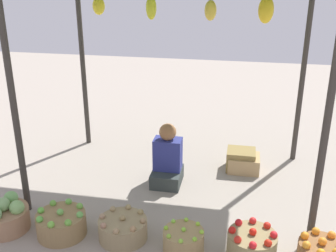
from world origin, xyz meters
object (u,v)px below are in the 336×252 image
wooden_crate_near_vendor (241,160)px  wooden_crate_stacked_rear (244,163)px  basket_cabbages (4,216)px  basket_limes (183,240)px  vendor_person (167,161)px  basket_red_tomatoes (252,245)px  basket_green_apples (61,224)px  basket_potatoes (123,229)px

wooden_crate_near_vendor → wooden_crate_stacked_rear: 0.06m
basket_cabbages → basket_limes: 1.87m
basket_limes → vendor_person: bearing=107.5°
basket_limes → wooden_crate_near_vendor: (0.50, 1.79, 0.03)m
vendor_person → basket_red_tomatoes: 1.65m
basket_green_apples → wooden_crate_near_vendor: size_ratio=1.34×
basket_cabbages → basket_red_tomatoes: basket_cabbages is taller
basket_green_apples → basket_limes: 1.25m
basket_green_apples → basket_potatoes: (0.63, 0.05, -0.01)m
basket_potatoes → basket_limes: bearing=-5.7°
basket_cabbages → basket_red_tomatoes: bearing=0.3°
vendor_person → basket_cabbages: vendor_person is taller
wooden_crate_near_vendor → basket_cabbages: bearing=-142.7°
vendor_person → wooden_crate_near_vendor: vendor_person is taller
basket_green_apples → basket_potatoes: basket_green_apples is taller
basket_green_apples → basket_potatoes: 0.63m
basket_red_tomatoes → wooden_crate_near_vendor: (-0.15, 1.79, -0.00)m
wooden_crate_near_vendor → wooden_crate_stacked_rear: wooden_crate_near_vendor is taller
basket_cabbages → wooden_crate_stacked_rear: 2.99m
basket_red_tomatoes → basket_limes: bearing=-180.0°
basket_red_tomatoes → wooden_crate_near_vendor: 1.79m
basket_limes → basket_red_tomatoes: size_ratio=0.86×
basket_red_tomatoes → wooden_crate_near_vendor: basket_red_tomatoes is taller
basket_green_apples → wooden_crate_stacked_rear: basket_green_apples is taller
basket_green_apples → basket_potatoes: size_ratio=1.02×
vendor_person → basket_limes: vendor_person is taller
basket_cabbages → wooden_crate_near_vendor: basket_cabbages is taller
basket_potatoes → wooden_crate_near_vendor: wooden_crate_near_vendor is taller
vendor_person → wooden_crate_stacked_rear: (0.94, 0.50, -0.19)m
basket_green_apples → wooden_crate_near_vendor: bearing=45.5°
basket_cabbages → basket_limes: size_ratio=1.25×
basket_cabbages → wooden_crate_stacked_rear: (2.40, 1.78, -0.05)m
basket_potatoes → basket_red_tomatoes: 1.27m
basket_green_apples → wooden_crate_near_vendor: basket_green_apples is taller
vendor_person → wooden_crate_near_vendor: 1.05m
wooden_crate_stacked_rear → basket_limes: bearing=-106.9°
basket_limes → wooden_crate_stacked_rear: size_ratio=0.98×
vendor_person → basket_cabbages: (-1.47, -1.28, -0.15)m
basket_red_tomatoes → wooden_crate_stacked_rear: (-0.10, 1.77, -0.03)m
basket_green_apples → wooden_crate_near_vendor: (1.75, 1.78, 0.01)m
vendor_person → basket_cabbages: 1.95m
basket_cabbages → basket_green_apples: basket_cabbages is taller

